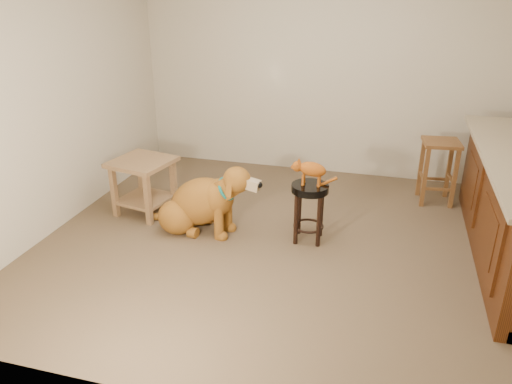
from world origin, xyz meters
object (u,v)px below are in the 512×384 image
(wood_stool, at_px, (437,171))
(tabby_kitten, at_px, (310,170))
(golden_retriever, at_px, (201,203))
(side_table, at_px, (143,178))
(padded_stool, at_px, (309,201))

(wood_stool, bearing_deg, tabby_kitten, -134.13)
(golden_retriever, distance_m, tabby_kitten, 1.11)
(wood_stool, relative_size, side_table, 1.05)
(side_table, height_order, golden_retriever, golden_retriever)
(padded_stool, relative_size, side_table, 0.85)
(wood_stool, xyz_separation_m, tabby_kitten, (-1.20, -1.23, 0.34))
(padded_stool, xyz_separation_m, tabby_kitten, (-0.01, 0.00, 0.31))
(golden_retriever, relative_size, tabby_kitten, 2.83)
(padded_stool, height_order, golden_retriever, golden_retriever)
(side_table, height_order, tabby_kitten, tabby_kitten)
(side_table, xyz_separation_m, tabby_kitten, (1.74, -0.14, 0.32))
(padded_stool, distance_m, golden_retriever, 1.05)
(padded_stool, height_order, tabby_kitten, tabby_kitten)
(side_table, relative_size, tabby_kitten, 1.57)
(wood_stool, bearing_deg, side_table, -159.57)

